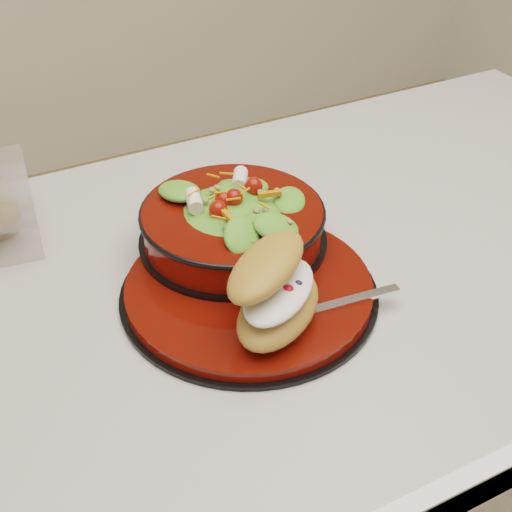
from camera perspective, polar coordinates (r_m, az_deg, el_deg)
name	(u,v)px	position (r m, az deg, el deg)	size (l,w,h in m)	color
island_counter	(316,461)	(1.26, 4.81, -16.00)	(1.24, 0.74, 0.90)	white
dinner_plate	(250,289)	(0.86, -0.49, -2.67)	(0.31, 0.31, 0.02)	black
salad_bowl	(232,218)	(0.90, -1.90, 3.06)	(0.24, 0.24, 0.10)	black
croissant	(276,290)	(0.78, 1.62, -2.74)	(0.16, 0.16, 0.09)	#B47F37
fork	(329,306)	(0.82, 5.83, -4.02)	(0.17, 0.03, 0.00)	silver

